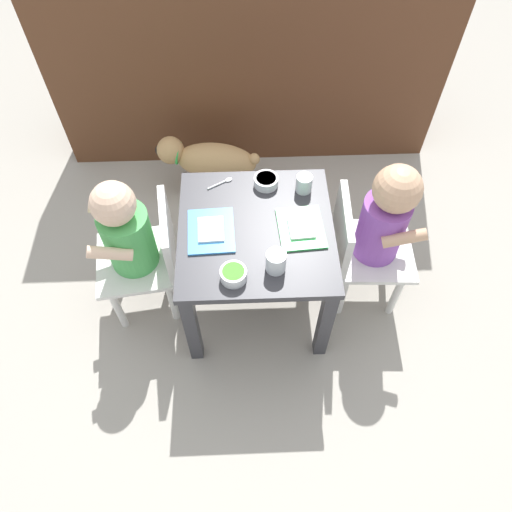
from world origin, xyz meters
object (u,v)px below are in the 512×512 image
(food_tray_right, at_px, (301,228))
(seated_child_right, at_px, (380,224))
(dining_table, at_px, (256,244))
(veggie_bowl_far, at_px, (233,274))
(dog, at_px, (209,161))
(water_cup_right, at_px, (276,262))
(water_cup_left, at_px, (304,184))
(spoon_by_left_tray, at_px, (222,182))
(seated_child_left, at_px, (131,237))
(food_tray_left, at_px, (211,231))
(cereal_bowl_left_side, at_px, (266,181))

(food_tray_right, bearing_deg, seated_child_right, 5.81)
(dining_table, relative_size, veggie_bowl_far, 6.38)
(food_tray_right, bearing_deg, dog, 119.26)
(dining_table, height_order, water_cup_right, water_cup_right)
(dining_table, bearing_deg, dog, 107.46)
(water_cup_left, bearing_deg, seated_child_right, -30.49)
(seated_child_right, relative_size, spoon_by_left_tray, 7.28)
(seated_child_left, bearing_deg, dining_table, -1.55)
(dog, distance_m, food_tray_left, 0.65)
(dining_table, distance_m, food_tray_right, 0.17)
(water_cup_right, relative_size, cereal_bowl_left_side, 0.86)
(seated_child_right, distance_m, water_cup_right, 0.41)
(dog, relative_size, food_tray_right, 2.41)
(dining_table, relative_size, cereal_bowl_left_side, 6.19)
(dining_table, xyz_separation_m, water_cup_left, (0.17, 0.17, 0.11))
(food_tray_right, bearing_deg, spoon_by_left_tray, 140.05)
(dining_table, relative_size, seated_child_right, 0.78)
(dog, height_order, spoon_by_left_tray, spoon_by_left_tray)
(water_cup_left, xyz_separation_m, veggie_bowl_far, (-0.25, -0.36, -0.01))
(seated_child_left, distance_m, water_cup_right, 0.51)
(cereal_bowl_left_side, bearing_deg, spoon_by_left_tray, 175.18)
(cereal_bowl_left_side, bearing_deg, food_tray_left, -133.14)
(dog, height_order, food_tray_right, food_tray_right)
(dog, bearing_deg, water_cup_right, -72.16)
(food_tray_right, bearing_deg, water_cup_left, 82.07)
(dog, bearing_deg, dining_table, -72.54)
(food_tray_left, bearing_deg, seated_child_left, 176.39)
(dog, bearing_deg, water_cup_left, -49.67)
(spoon_by_left_tray, bearing_deg, water_cup_left, -8.61)
(spoon_by_left_tray, bearing_deg, seated_child_left, -147.12)
(dog, relative_size, water_cup_right, 6.23)
(seated_child_right, distance_m, veggie_bowl_far, 0.54)
(cereal_bowl_left_side, bearing_deg, water_cup_right, -88.07)
(dining_table, relative_size, food_tray_right, 2.79)
(water_cup_left, height_order, veggie_bowl_far, water_cup_left)
(dog, distance_m, spoon_by_left_tray, 0.46)
(food_tray_left, distance_m, water_cup_left, 0.36)
(seated_child_left, height_order, veggie_bowl_far, seated_child_left)
(water_cup_left, xyz_separation_m, cereal_bowl_left_side, (-0.13, 0.03, -0.01))
(seated_child_right, height_order, veggie_bowl_far, seated_child_right)
(dining_table, relative_size, spoon_by_left_tray, 5.70)
(dining_table, relative_size, food_tray_left, 2.77)
(water_cup_right, bearing_deg, seated_child_left, 160.41)
(seated_child_left, bearing_deg, water_cup_left, 14.84)
(dining_table, bearing_deg, water_cup_right, -70.77)
(seated_child_right, bearing_deg, food_tray_left, -177.21)
(dining_table, bearing_deg, veggie_bowl_far, -111.90)
(food_tray_left, height_order, water_cup_left, water_cup_left)
(seated_child_right, relative_size, food_tray_right, 3.57)
(seated_child_right, relative_size, veggie_bowl_far, 8.15)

